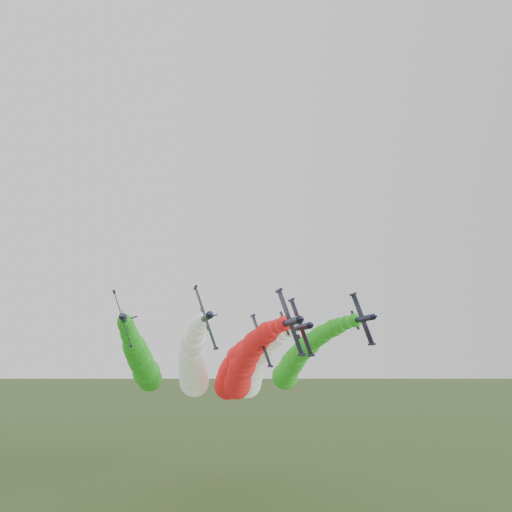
% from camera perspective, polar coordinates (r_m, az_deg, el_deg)
% --- Properties ---
extents(jet_lead, '(11.48, 86.60, 21.81)m').
position_cam_1_polar(jet_lead, '(129.68, -1.55, -12.90)').
color(jet_lead, black).
rests_on(jet_lead, ground).
extents(jet_inner_left, '(12.06, 87.18, 22.39)m').
position_cam_1_polar(jet_inner_left, '(135.50, -7.19, -12.45)').
color(jet_inner_left, black).
rests_on(jet_inner_left, ground).
extents(jet_inner_right, '(12.03, 87.14, 22.36)m').
position_cam_1_polar(jet_inner_right, '(144.67, -0.43, -13.05)').
color(jet_inner_right, black).
rests_on(jet_inner_right, ground).
extents(jet_outer_left, '(11.61, 86.72, 21.94)m').
position_cam_1_polar(jet_outer_left, '(147.20, -12.85, -11.92)').
color(jet_outer_left, black).
rests_on(jet_outer_left, ground).
extents(jet_outer_right, '(12.00, 87.11, 22.33)m').
position_cam_1_polar(jet_outer_right, '(151.50, 4.53, -11.97)').
color(jet_outer_right, black).
rests_on(jet_outer_right, ground).
extents(jet_trail, '(11.47, 86.44, 21.65)m').
position_cam_1_polar(jet_trail, '(152.49, -2.97, -13.55)').
color(jet_trail, black).
rests_on(jet_trail, ground).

